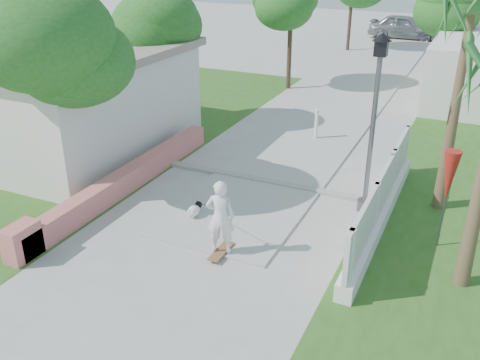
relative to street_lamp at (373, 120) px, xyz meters
The scene contains 18 objects.
ground 6.67m from the street_lamp, 117.80° to the right, with size 90.00×90.00×0.00m, color #B7B7B2.
path_strip 14.98m from the street_lamp, 101.31° to the left, with size 3.20×36.00×0.06m, color #B7B7B2.
curb 3.78m from the street_lamp, behind, with size 6.50×0.25×0.10m, color #999993.
grass_left 10.49m from the street_lamp, 165.83° to the left, with size 8.00×20.00×0.01m, color #2D5C1D.
pink_wall 6.83m from the street_lamp, 162.57° to the right, with size 0.45×8.20×0.80m.
house_left 10.94m from the street_lamp, behind, with size 8.40×7.40×3.23m.
lattice_fence 2.01m from the street_lamp, 44.82° to the right, with size 0.35×7.00×1.50m.
street_lamp is the anchor object (origin of this frame).
bollard 5.56m from the street_lamp, 120.96° to the left, with size 0.14×0.14×1.09m.
patio_umbrella 2.27m from the street_lamp, 27.76° to the right, with size 0.36×0.36×2.30m.
tree_left_near 7.92m from the street_lamp, 161.15° to the right, with size 3.60×3.60×5.28m.
tree_left_mid 8.96m from the street_lamp, 160.42° to the left, with size 3.20×3.20×4.85m.
tree_path_left 12.10m from the street_lamp, 119.30° to the left, with size 3.40×3.40×5.23m.
tree_path_right 14.52m from the street_lamp, 88.74° to the left, with size 3.00×3.00×4.79m.
palm_far 2.85m from the street_lamp, 30.47° to the left, with size 1.80×1.80×5.30m.
skateboarder 4.43m from the street_lamp, 136.43° to the right, with size 1.71×1.86×1.79m.
dog 4.84m from the street_lamp, 149.94° to the right, with size 0.31×0.59×0.40m.
parked_car 26.14m from the street_lamp, 97.11° to the left, with size 1.89×4.69×1.60m, color #9C9EA3.
Camera 1 is at (5.10, -6.79, 6.40)m, focal length 40.00 mm.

